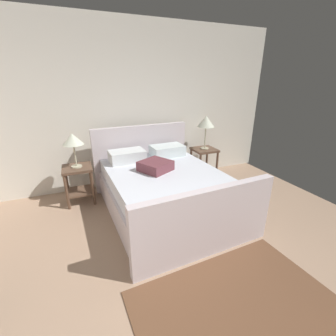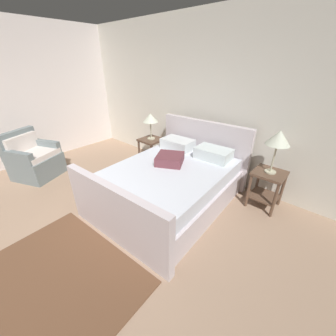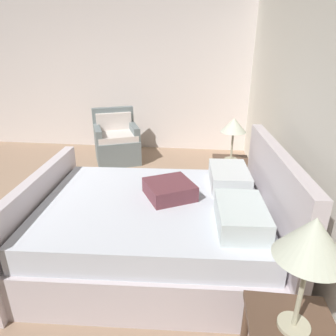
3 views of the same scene
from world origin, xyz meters
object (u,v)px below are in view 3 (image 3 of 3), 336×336
(table_lamp_right, at_px, (312,241))
(armchair, at_px, (116,141))
(table_lamp_left, at_px, (234,126))
(nightstand_left, at_px, (230,175))
(bed, at_px, (158,227))

(table_lamp_right, relative_size, armchair, 0.67)
(table_lamp_left, distance_m, armchair, 2.42)
(nightstand_left, height_order, armchair, armchair)
(bed, distance_m, armchair, 2.79)
(armchair, bearing_deg, bed, 23.61)
(bed, height_order, armchair, bed)
(armchair, bearing_deg, nightstand_left, 53.36)
(table_lamp_left, bearing_deg, bed, -32.21)
(nightstand_left, bearing_deg, armchair, -126.64)
(bed, height_order, table_lamp_left, table_lamp_left)
(table_lamp_right, relative_size, table_lamp_left, 1.21)
(bed, distance_m, table_lamp_left, 1.55)
(nightstand_left, bearing_deg, bed, -32.21)
(bed, bearing_deg, table_lamp_right, 36.35)
(table_lamp_left, xyz_separation_m, armchair, (-1.38, -1.86, -0.68))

